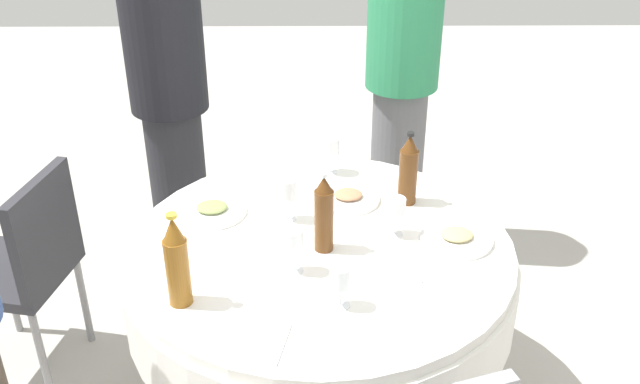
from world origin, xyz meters
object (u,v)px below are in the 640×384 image
object	(u,v)px
dining_table	(320,279)
plate_rear	(348,198)
wine_glass_north	(340,279)
wine_glass_mid	(330,147)
chair_mid	(28,261)
bottle_brown_east	(324,214)
wine_glass_outer	(293,242)
bottle_amber_far	(177,262)
plate_front	(212,210)
bottle_brown_west	(408,170)
wine_glass_front	(287,191)
plate_inner	(457,238)
person_west	(170,104)
person_east	(401,81)
wine_glass_right	(395,209)

from	to	relation	value
dining_table	plate_rear	distance (m)	0.34
wine_glass_north	wine_glass_mid	xyz separation A→B (m)	(-0.01, 0.85, 0.01)
chair_mid	wine_glass_north	bearing A→B (deg)	-104.31
bottle_brown_east	wine_glass_outer	bearing A→B (deg)	-127.52
wine_glass_mid	plate_rear	distance (m)	0.25
bottle_amber_far	wine_glass_mid	world-z (taller)	bottle_amber_far
bottle_amber_far	plate_front	size ratio (longest dim) A/B	1.25
bottle_brown_west	wine_glass_front	xyz separation A→B (m)	(-0.44, -0.12, -0.02)
bottle_brown_east	plate_inner	bearing A→B (deg)	5.48
dining_table	bottle_amber_far	distance (m)	0.60
wine_glass_mid	wine_glass_north	bearing A→B (deg)	-89.05
dining_table	wine_glass_north	distance (m)	0.42
plate_inner	person_west	distance (m)	1.45
wine_glass_mid	person_east	world-z (taller)	person_east
bottle_amber_far	wine_glass_front	size ratio (longest dim) A/B	1.92
plate_rear	bottle_amber_far	bearing A→B (deg)	-131.20
bottle_amber_far	wine_glass_front	bearing A→B (deg)	57.05
wine_glass_right	plate_inner	distance (m)	0.23
wine_glass_front	plate_rear	distance (m)	0.28
bottle_amber_far	chair_mid	size ratio (longest dim) A/B	0.35
bottle_brown_west	bottle_brown_east	size ratio (longest dim) A/B	0.99
bottle_amber_far	plate_inner	world-z (taller)	bottle_amber_far
wine_glass_outer	plate_front	xyz separation A→B (m)	(-0.30, 0.36, -0.10)
wine_glass_north	plate_inner	size ratio (longest dim) A/B	0.57
bottle_amber_far	wine_glass_mid	bearing A→B (deg)	60.81
wine_glass_mid	plate_inner	distance (m)	0.66
bottle_amber_far	wine_glass_north	bearing A→B (deg)	-2.71
bottle_brown_west	wine_glass_right	distance (m)	0.23
wine_glass_right	person_west	xyz separation A→B (m)	(-0.91, 0.87, 0.02)
bottle_brown_east	plate_front	distance (m)	0.48
wine_glass_north	person_west	distance (m)	1.45
wine_glass_right	wine_glass_front	xyz separation A→B (m)	(-0.37, 0.10, 0.01)
wine_glass_mid	plate_inner	size ratio (longest dim) A/B	0.61
plate_inner	plate_rear	world-z (taller)	same
wine_glass_right	wine_glass_mid	xyz separation A→B (m)	(-0.21, 0.46, 0.01)
wine_glass_outer	wine_glass_front	xyz separation A→B (m)	(-0.03, 0.31, 0.00)
wine_glass_north	wine_glass_front	size ratio (longest dim) A/B	0.87
wine_glass_outer	wine_glass_mid	world-z (taller)	wine_glass_outer
wine_glass_front	wine_glass_right	bearing A→B (deg)	-15.71
wine_glass_right	wine_glass_mid	bearing A→B (deg)	114.83
dining_table	wine_glass_outer	world-z (taller)	wine_glass_outer
dining_table	wine_glass_north	size ratio (longest dim) A/B	9.54
bottle_amber_far	wine_glass_right	size ratio (longest dim) A/B	2.17
plate_inner	chair_mid	xyz separation A→B (m)	(-1.57, 0.21, -0.23)
wine_glass_outer	plate_rear	world-z (taller)	wine_glass_outer
bottle_brown_east	wine_glass_outer	distance (m)	0.16
wine_glass_north	wine_glass_right	xyz separation A→B (m)	(0.20, 0.39, 0.01)
person_west	wine_glass_right	bearing A→B (deg)	-79.11
wine_glass_mid	wine_glass_front	size ratio (longest dim) A/B	0.93
bottle_brown_east	wine_glass_front	world-z (taller)	bottle_brown_east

